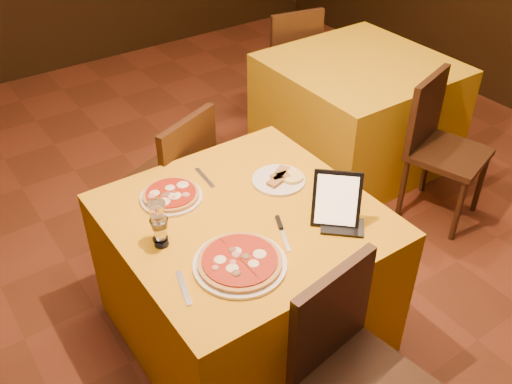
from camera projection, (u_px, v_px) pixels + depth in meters
floor at (257, 298)px, 3.11m from camera, size 6.00×7.00×0.01m
main_table at (245, 275)px, 2.71m from camera, size 1.10×1.10×0.75m
side_table at (356, 112)px, 4.00m from camera, size 1.10×1.10×0.75m
chair_main_far at (166, 182)px, 3.19m from camera, size 0.52×0.52×0.91m
chair_side_near at (449, 154)px, 3.43m from camera, size 0.52×0.52×0.91m
chair_side_far at (285, 61)px, 4.51m from camera, size 0.55×0.55×0.91m
pizza_near at (240, 263)px, 2.22m from camera, size 0.37×0.37×0.03m
pizza_far at (171, 196)px, 2.57m from camera, size 0.28×0.28×0.03m
cutlet_dish at (279, 179)px, 2.68m from camera, size 0.25×0.25×0.03m
wine_glass at (158, 221)px, 2.30m from camera, size 0.10×0.10×0.19m
water_glass at (160, 232)px, 2.29m from camera, size 0.07×0.07×0.13m
tablet at (337, 199)px, 2.38m from camera, size 0.22×0.21×0.24m
knife at (284, 236)px, 2.37m from camera, size 0.09×0.18×0.01m
fork_near at (184, 288)px, 2.13m from camera, size 0.07×0.18×0.01m
fork_far at (205, 178)px, 2.70m from camera, size 0.03×0.18×0.01m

